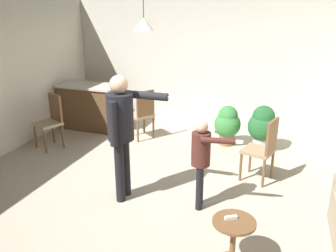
% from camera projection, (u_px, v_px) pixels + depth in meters
% --- Properties ---
extents(ground, '(7.68, 7.68, 0.00)m').
position_uv_depth(ground, '(161.00, 196.00, 4.96)').
color(ground, '#B2A893').
extents(wall_back, '(6.40, 0.10, 2.70)m').
position_uv_depth(wall_back, '(215.00, 65.00, 7.35)').
color(wall_back, silver).
rests_on(wall_back, ground).
extents(kitchen_counter, '(1.26, 0.66, 0.95)m').
position_uv_depth(kitchen_counter, '(90.00, 106.00, 7.52)').
color(kitchen_counter, brown).
rests_on(kitchen_counter, ground).
extents(side_table_by_couch, '(0.44, 0.44, 0.52)m').
position_uv_depth(side_table_by_couch, '(233.00, 237.00, 3.57)').
color(side_table_by_couch, brown).
rests_on(side_table_by_couch, ground).
extents(person_adult, '(0.85, 0.51, 1.73)m').
position_uv_depth(person_adult, '(122.00, 125.00, 4.57)').
color(person_adult, black).
rests_on(person_adult, ground).
extents(person_child, '(0.65, 0.35, 1.22)m').
position_uv_depth(person_child, '(202.00, 155.00, 4.45)').
color(person_child, black).
rests_on(person_child, ground).
extents(dining_chair_by_counter, '(0.59, 0.59, 1.00)m').
position_uv_depth(dining_chair_by_counter, '(143.00, 112.00, 6.88)').
color(dining_chair_by_counter, brown).
rests_on(dining_chair_by_counter, ground).
extents(dining_chair_near_wall, '(0.55, 0.55, 1.00)m').
position_uv_depth(dining_chair_near_wall, '(51.00, 119.00, 6.47)').
color(dining_chair_near_wall, brown).
rests_on(dining_chair_near_wall, ground).
extents(dining_chair_centre_back, '(0.52, 0.52, 1.00)m').
position_uv_depth(dining_chair_centre_back, '(263.00, 148.00, 5.21)').
color(dining_chair_centre_back, brown).
rests_on(dining_chair_centre_back, ground).
extents(potted_plant_corner, '(0.54, 0.54, 0.83)m').
position_uv_depth(potted_plant_corner, '(263.00, 126.00, 6.40)').
color(potted_plant_corner, '#B7B2AD').
rests_on(potted_plant_corner, ground).
extents(potted_plant_by_wall, '(0.50, 0.50, 0.76)m').
position_uv_depth(potted_plant_by_wall, '(227.00, 123.00, 6.63)').
color(potted_plant_by_wall, brown).
rests_on(potted_plant_by_wall, ground).
extents(spare_remote_on_table, '(0.13, 0.10, 0.04)m').
position_uv_depth(spare_remote_on_table, '(231.00, 218.00, 3.52)').
color(spare_remote_on_table, white).
rests_on(spare_remote_on_table, side_table_by_couch).
extents(ceiling_light_pendant, '(0.32, 0.32, 0.55)m').
position_uv_depth(ceiling_light_pendant, '(144.00, 24.00, 5.68)').
color(ceiling_light_pendant, silver).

